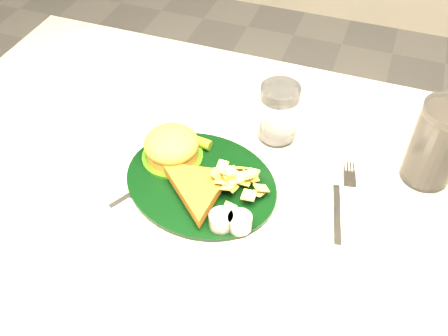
# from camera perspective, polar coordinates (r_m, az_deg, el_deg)

# --- Properties ---
(table) EXTENTS (1.20, 0.80, 0.75)m
(table) POSITION_cam_1_polar(r_m,az_deg,el_deg) (1.14, -0.07, -15.21)
(table) COLOR #B0A99F
(table) RESTS_ON ground
(dinner_plate) EXTENTS (0.32, 0.29, 0.06)m
(dinner_plate) POSITION_cam_1_polar(r_m,az_deg,el_deg) (0.82, -2.73, -0.43)
(dinner_plate) COLOR black
(dinner_plate) RESTS_ON table
(water_glass) EXTENTS (0.07, 0.07, 0.11)m
(water_glass) POSITION_cam_1_polar(r_m,az_deg,el_deg) (0.90, 6.24, 6.31)
(water_glass) COLOR silver
(water_glass) RESTS_ON table
(cola_glass) EXTENTS (0.09, 0.09, 0.15)m
(cola_glass) POSITION_cam_1_polar(r_m,az_deg,el_deg) (0.87, 23.10, 2.53)
(cola_glass) COLOR black
(cola_glass) RESTS_ON table
(fork_napkin) EXTENTS (0.15, 0.18, 0.01)m
(fork_napkin) POSITION_cam_1_polar(r_m,az_deg,el_deg) (0.82, 12.90, -4.65)
(fork_napkin) COLOR white
(fork_napkin) RESTS_ON table
(spoon) EXTENTS (0.11, 0.15, 0.01)m
(spoon) POSITION_cam_1_polar(r_m,az_deg,el_deg) (0.84, -9.78, -2.37)
(spoon) COLOR silver
(spoon) RESTS_ON table
(ramekin) EXTENTS (0.04, 0.04, 0.02)m
(ramekin) POSITION_cam_1_polar(r_m,az_deg,el_deg) (0.99, -9.39, 7.06)
(ramekin) COLOR silver
(ramekin) RESTS_ON table
(wrapped_straw) EXTENTS (0.19, 0.12, 0.01)m
(wrapped_straw) POSITION_cam_1_polar(r_m,az_deg,el_deg) (0.96, -1.25, 5.47)
(wrapped_straw) COLOR white
(wrapped_straw) RESTS_ON table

